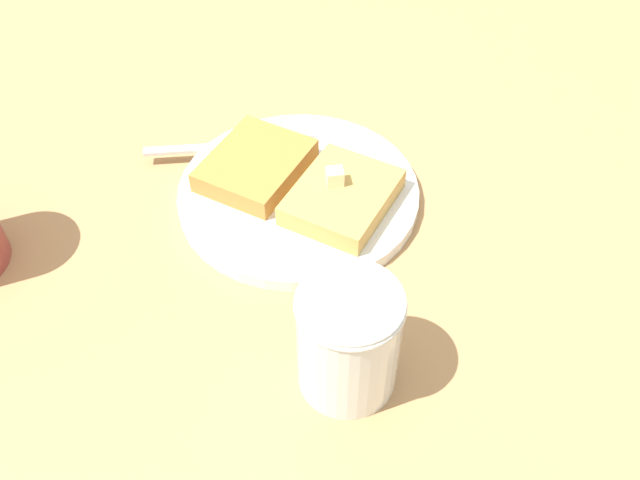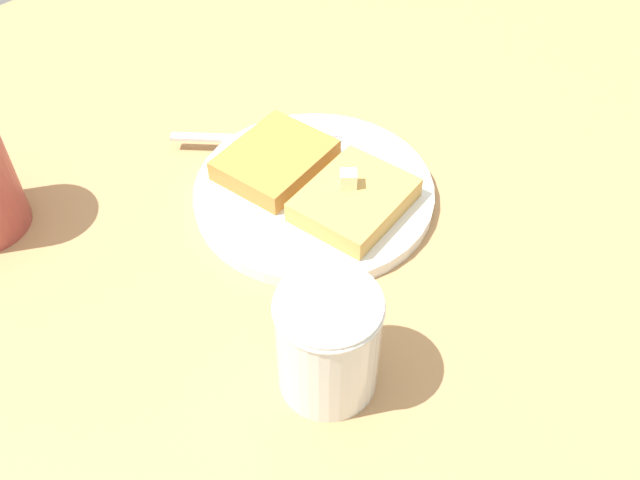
{
  "view_description": "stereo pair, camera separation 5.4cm",
  "coord_description": "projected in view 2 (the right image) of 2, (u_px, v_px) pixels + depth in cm",
  "views": [
    {
      "loc": [
        -27.65,
        46.77,
        46.91
      ],
      "look_at": [
        -6.32,
        17.1,
        7.18
      ],
      "focal_mm": 40.0,
      "sensor_mm": 36.0,
      "label": 1
    },
    {
      "loc": [
        -31.78,
        43.31,
        46.91
      ],
      "look_at": [
        -6.32,
        17.1,
        7.18
      ],
      "focal_mm": 40.0,
      "sensor_mm": 36.0,
      "label": 2
    }
  ],
  "objects": [
    {
      "name": "toast_slice_middle",
      "position": [
        275.0,
        160.0,
        0.64
      ],
      "size": [
        8.82,
        10.43,
        1.93
      ],
      "primitive_type": "cube",
      "rotation": [
        0.0,
        0.0,
        0.13
      ],
      "color": "#B67935",
      "rests_on": "plate"
    },
    {
      "name": "plate",
      "position": [
        314.0,
        192.0,
        0.63
      ],
      "size": [
        21.23,
        21.23,
        1.22
      ],
      "color": "silver",
      "rests_on": "table_surface"
    },
    {
      "name": "toast_slice_left",
      "position": [
        355.0,
        200.0,
        0.6
      ],
      "size": [
        8.82,
        10.43,
        1.93
      ],
      "primitive_type": "cube",
      "rotation": [
        0.0,
        0.0,
        0.13
      ],
      "color": "tan",
      "rests_on": "plate"
    },
    {
      "name": "butter_pat_primary",
      "position": [
        348.0,
        179.0,
        0.6
      ],
      "size": [
        1.92,
        1.92,
        1.43
      ],
      "primitive_type": "cube",
      "rotation": [
        0.0,
        0.0,
        0.78
      ],
      "color": "beige",
      "rests_on": "toast_slice_left"
    },
    {
      "name": "table_surface",
      "position": [
        395.0,
        155.0,
        0.7
      ],
      "size": [
        102.71,
        102.71,
        2.68
      ],
      "primitive_type": "cube",
      "color": "#AB7E4F",
      "rests_on": "ground"
    },
    {
      "name": "fork",
      "position": [
        266.0,
        140.0,
        0.67
      ],
      "size": [
        13.0,
        11.6,
        0.36
      ],
      "color": "silver",
      "rests_on": "plate"
    },
    {
      "name": "syrup_jar",
      "position": [
        328.0,
        346.0,
        0.48
      ],
      "size": [
        7.23,
        7.23,
        8.92
      ],
      "color": "#341A05",
      "rests_on": "table_surface"
    }
  ]
}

